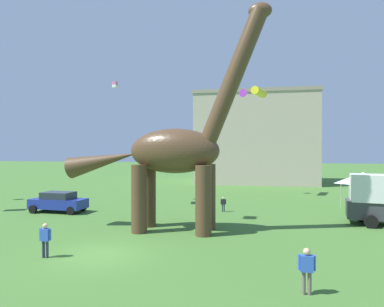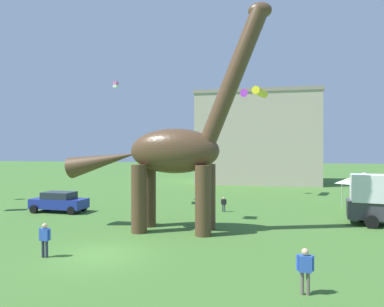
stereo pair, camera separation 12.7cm
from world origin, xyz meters
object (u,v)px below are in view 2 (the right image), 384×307
Objects in this scene: parked_sedan_left at (59,202)px; kite_trailing at (257,92)px; festival_canopy_tent at (364,178)px; person_watching_child at (45,237)px; kite_mid_right at (167,157)px; person_vendor_side at (224,203)px; person_photographer at (305,267)px; kite_mid_center at (116,85)px; dinosaur_sculpture at (173,151)px.

kite_trailing reaches higher than parked_sedan_left.
kite_trailing reaches higher than festival_canopy_tent.
person_watching_child is 16.20m from kite_mid_right.
kite_trailing is at bearing 167.93° from person_watching_child.
person_vendor_side is 0.75× the size of person_watching_child.
person_watching_child is 11.00m from person_photographer.
kite_mid_right is at bearing -179.56° from festival_canopy_tent.
person_vendor_side is at bearing -165.12° from festival_canopy_tent.
person_watching_child is (-6.49, -13.08, 0.23)m from person_vendor_side.
kite_trailing is (-8.47, 6.73, 8.14)m from festival_canopy_tent.
kite_mid_center is (-20.93, 0.01, 8.16)m from festival_canopy_tent.
kite_trailing is at bearing 42.31° from parked_sedan_left.
dinosaur_sculpture is 5.95× the size of kite_mid_right.
person_vendor_side is 15.59m from person_photographer.
parked_sedan_left is 3.76× the size of person_vendor_side.
kite_mid_right is at bearing 124.80° from dinosaur_sculpture.
person_photographer is (6.56, -8.06, -3.78)m from dinosaur_sculpture.
person_watching_child is at bearing -107.54° from dinosaur_sculpture.
festival_canopy_tent reaches higher than person_vendor_side.
kite_mid_center is (-7.94, 9.78, 6.00)m from dinosaur_sculpture.
person_photographer is at bearing -33.82° from parked_sedan_left.
person_vendor_side is 11.31m from festival_canopy_tent.
kite_mid_right is at bearing -1.54° from kite_mid_center.
person_photographer is at bearing -85.27° from kite_trailing.
person_photographer is 0.51× the size of kite_trailing.
kite_mid_right is at bearing 39.63° from parked_sedan_left.
dinosaur_sculpture is 4.31× the size of kite_trailing.
person_vendor_side is 6.90m from kite_mid_right.
festival_canopy_tent reaches higher than person_watching_child.
kite_mid_center reaches higher than person_watching_child.
kite_mid_center is (-3.67, 15.95, 9.79)m from person_watching_child.
kite_trailing reaches higher than kite_mid_right.
person_photographer is at bearing -109.83° from festival_canopy_tent.
parked_sedan_left is 7.94× the size of kite_mid_center.
kite_mid_center is (-14.50, 17.84, 9.78)m from person_photographer.
dinosaur_sculpture is at bearing 154.45° from person_watching_child.
person_photographer reaches higher than person_watching_child.
parked_sedan_left is 1.36× the size of festival_canopy_tent.
kite_trailing is at bearing 42.05° from kite_mid_right.
dinosaur_sculpture reaches higher than kite_mid_right.
parked_sedan_left is at bearing -112.22° from kite_mid_center.
festival_canopy_tent is at bearing 54.09° from dinosaur_sculpture.
festival_canopy_tent is at bearing 48.65° from person_photographer.
dinosaur_sculpture is 13.95m from kite_mid_center.
person_vendor_side is 0.38× the size of kite_trailing.
kite_mid_center is (-10.15, 2.87, 10.02)m from person_vendor_side.
parked_sedan_left is 12.67m from person_vendor_side.
person_vendor_side is at bearing 14.54° from parked_sedan_left.
festival_canopy_tent is 1.44× the size of kite_mid_right.
parked_sedan_left is (-10.18, 4.29, -3.90)m from dinosaur_sculpture.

